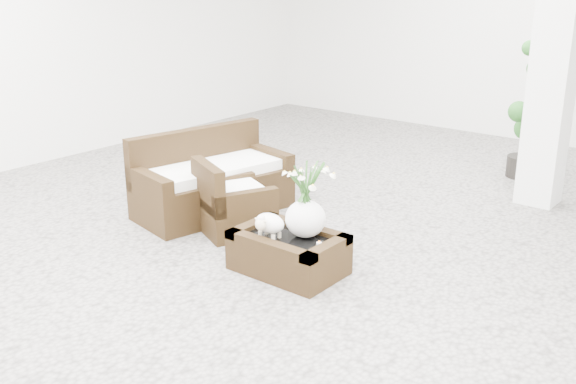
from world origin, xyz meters
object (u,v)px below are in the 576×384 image
Objects in this scene: topiary at (529,112)px; coffee_table at (289,254)px; armchair at (235,196)px; loveseat at (213,174)px.

coffee_table is at bearing -98.03° from topiary.
topiary is at bearing 81.97° from coffee_table.
coffee_table is 1.09m from armchair.
coffee_table is at bearing -100.80° from loveseat.
armchair is at bearing -113.77° from topiary.
coffee_table is 1.66m from loveseat.
loveseat is at bearing -122.11° from topiary.
topiary reaches higher than coffee_table.
armchair is 0.45× the size of loveseat.
coffee_table is 0.56× the size of topiary.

